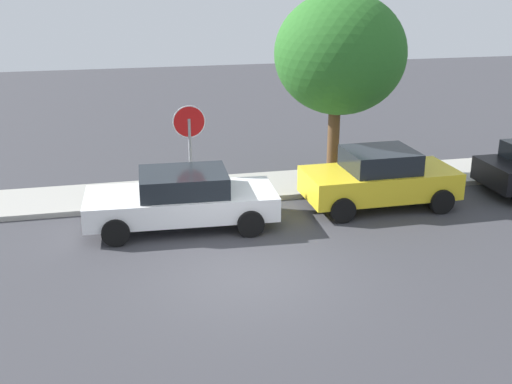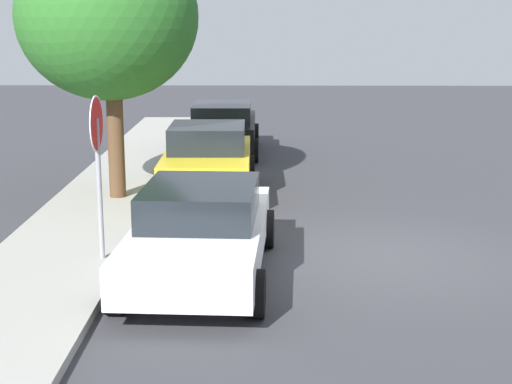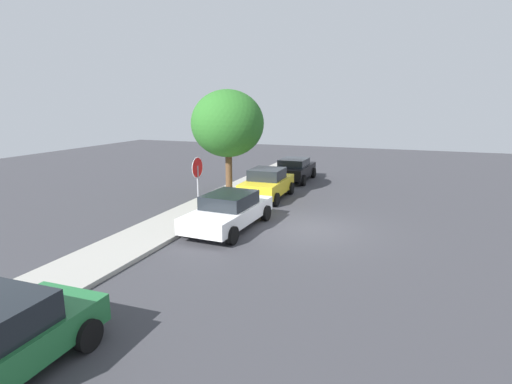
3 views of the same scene
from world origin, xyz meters
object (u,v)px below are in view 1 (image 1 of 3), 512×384
stop_sign (190,136)px  parked_car_yellow (379,178)px  parked_car_white (182,199)px  street_tree_near_corner (340,54)px

stop_sign → parked_car_yellow: size_ratio=0.67×
parked_car_yellow → parked_car_white: bearing=-177.0°
street_tree_near_corner → parked_car_white: bearing=-155.1°
stop_sign → parked_car_white: 1.98m
parked_car_white → street_tree_near_corner: street_tree_near_corner is taller
stop_sign → parked_car_white: size_ratio=0.57×
parked_car_white → parked_car_yellow: (5.23, 0.27, 0.06)m
street_tree_near_corner → parked_car_yellow: bearing=-74.2°
stop_sign → parked_car_yellow: bearing=-15.1°
parked_car_white → parked_car_yellow: parked_car_yellow is taller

